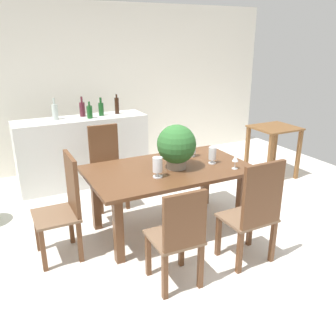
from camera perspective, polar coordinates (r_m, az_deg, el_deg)
The scene contains 19 objects.
ground_plane at distance 4.28m, azimuth -0.08°, elevation -9.23°, with size 7.04×7.04×0.00m, color silver.
back_wall at distance 6.21m, azimuth -11.30°, elevation 12.34°, with size 6.40×0.10×2.60m, color silver.
dining_table at distance 3.99m, azimuth 0.07°, elevation -1.33°, with size 1.77×1.06×0.74m.
chair_near_left at distance 3.09m, azimuth 1.72°, elevation -10.49°, with size 0.43×0.45×0.95m.
chair_far_left at distance 4.73m, azimuth -9.64°, elevation 0.84°, with size 0.43×0.46×1.03m.
chair_head_end at distance 3.68m, azimuth -15.86°, elevation -5.21°, with size 0.42×0.47×1.04m.
chair_near_right at distance 3.47m, azimuth 13.52°, elevation -6.34°, with size 0.48×0.42×1.06m.
flower_centerpiece at distance 3.87m, azimuth 1.34°, elevation 3.56°, with size 0.42×0.43×0.48m.
crystal_vase_left at distance 4.08m, azimuth 6.99°, elevation 2.18°, with size 0.09×0.09×0.19m.
crystal_vase_center_near at distance 3.65m, azimuth -1.65°, elevation 0.38°, with size 0.10×0.10×0.21m.
crystal_vase_right at distance 4.31m, azimuth 3.76°, elevation 3.07°, with size 0.10×0.10×0.17m.
wine_glass at distance 3.96m, azimuth 10.51°, elevation 1.37°, with size 0.07×0.07×0.15m.
kitchen_counter at distance 5.47m, azimuth -13.15°, elevation 2.56°, with size 1.86×0.52×1.00m, color silver.
wine_bottle_green at distance 5.43m, azimuth -13.31°, elevation 9.03°, with size 0.08×0.08×0.28m.
wine_bottle_clear at distance 5.28m, azimuth -12.20°, elevation 8.64°, with size 0.08×0.08×0.24m.
wine_bottle_dark at distance 5.52m, azimuth -8.04°, elevation 9.70°, with size 0.06×0.06×0.29m.
wine_bottle_amber at distance 5.31m, azimuth -17.33°, elevation 8.45°, with size 0.08×0.08×0.30m.
wine_bottle_tall at distance 5.43m, azimuth -10.47°, elevation 9.15°, with size 0.07×0.07×0.26m.
side_table at distance 5.80m, azimuth 16.26°, elevation 4.40°, with size 0.65×0.59×0.80m.
Camera 1 is at (-1.69, -3.33, 2.09)m, focal length 38.83 mm.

